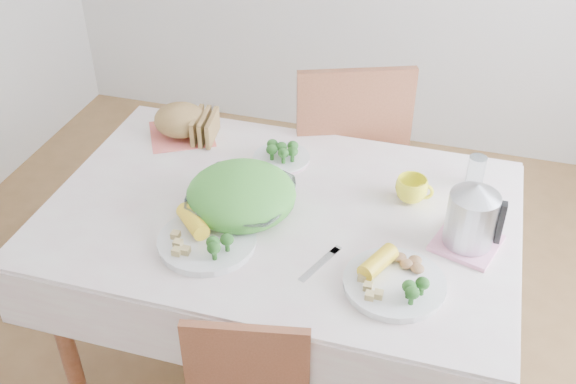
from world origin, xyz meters
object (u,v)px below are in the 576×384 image
(chair_far, at_px, (342,166))
(yellow_mug, at_px, (411,189))
(salad_bowl, at_px, (242,201))
(electric_kettle, at_px, (472,213))
(dinner_plate_left, at_px, (207,242))
(dining_table, at_px, (281,295))
(dinner_plate_right, at_px, (394,284))

(chair_far, bearing_deg, yellow_mug, 99.72)
(salad_bowl, bearing_deg, yellow_mug, 22.66)
(salad_bowl, bearing_deg, electric_kettle, 2.61)
(dinner_plate_left, relative_size, yellow_mug, 2.83)
(chair_far, xyz_separation_m, electric_kettle, (0.54, -0.75, 0.42))
(dining_table, distance_m, dinner_plate_right, 0.63)
(chair_far, relative_size, electric_kettle, 4.93)
(salad_bowl, height_order, yellow_mug, yellow_mug)
(salad_bowl, xyz_separation_m, dinner_plate_right, (0.53, -0.21, -0.03))
(dining_table, relative_size, salad_bowl, 4.26)
(electric_kettle, bearing_deg, dinner_plate_left, -168.11)
(salad_bowl, bearing_deg, chair_far, 77.81)
(dinner_plate_right, distance_m, yellow_mug, 0.42)
(salad_bowl, xyz_separation_m, electric_kettle, (0.71, 0.03, 0.08))
(yellow_mug, xyz_separation_m, electric_kettle, (0.19, -0.18, 0.08))
(dinner_plate_right, relative_size, electric_kettle, 1.40)
(yellow_mug, bearing_deg, chair_far, 121.09)
(dining_table, distance_m, dinner_plate_left, 0.49)
(yellow_mug, distance_m, electric_kettle, 0.28)
(dinner_plate_right, height_order, yellow_mug, yellow_mug)
(chair_far, height_order, dinner_plate_right, chair_far)
(yellow_mug, bearing_deg, dining_table, -156.98)
(chair_far, height_order, salad_bowl, chair_far)
(yellow_mug, height_order, electric_kettle, electric_kettle)
(dinner_plate_right, bearing_deg, electric_kettle, 53.17)
(chair_far, distance_m, dinner_plate_right, 1.10)
(dinner_plate_left, bearing_deg, dinner_plate_right, -2.22)
(dining_table, bearing_deg, chair_far, 85.85)
(salad_bowl, bearing_deg, dinner_plate_left, -103.55)
(dining_table, relative_size, chair_far, 1.37)
(dining_table, xyz_separation_m, yellow_mug, (0.40, 0.17, 0.43))
(dining_table, xyz_separation_m, dinner_plate_left, (-0.16, -0.23, 0.40))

